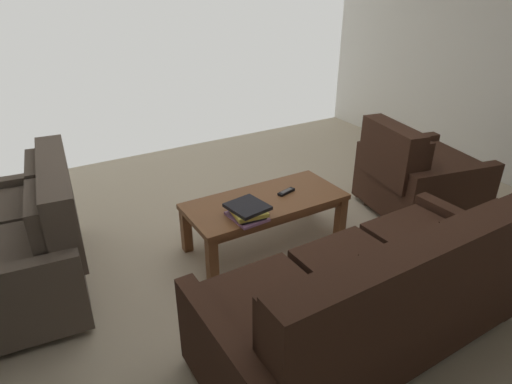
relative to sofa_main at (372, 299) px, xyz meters
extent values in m
cube|color=#B7A88E|center=(-0.07, -1.06, -0.38)|extent=(5.59, 5.14, 0.01)
cylinder|color=black|center=(-0.75, -0.41, -0.34)|extent=(0.05, 0.05, 0.06)
cylinder|color=black|center=(0.76, -0.39, -0.34)|extent=(0.05, 0.05, 0.06)
cylinder|color=black|center=(-0.76, 0.25, -0.34)|extent=(0.05, 0.05, 0.06)
cube|color=#382116|center=(0.00, -0.07, -0.13)|extent=(1.69, 0.80, 0.37)
cube|color=#382116|center=(-0.56, -0.10, 0.11)|extent=(0.53, 0.69, 0.10)
cube|color=#382116|center=(0.00, -0.09, 0.11)|extent=(0.53, 0.69, 0.10)
cube|color=#382116|center=(0.56, -0.08, 0.11)|extent=(0.53, 0.69, 0.10)
cube|color=#382116|center=(0.00, 0.26, 0.26)|extent=(1.68, 0.20, 0.50)
cube|color=#382116|center=(-0.56, 0.14, 0.26)|extent=(0.50, 0.13, 0.36)
cube|color=#382116|center=(0.00, 0.15, 0.26)|extent=(0.50, 0.13, 0.36)
cube|color=#382116|center=(0.56, 0.16, 0.26)|extent=(0.50, 0.13, 0.36)
cube|color=#382116|center=(-0.89, -0.08, -0.06)|extent=(0.11, 0.78, 0.53)
cube|color=#382116|center=(0.89, -0.06, -0.06)|extent=(0.11, 0.78, 0.53)
cylinder|color=black|center=(1.26, -2.08, -0.34)|extent=(0.05, 0.05, 0.06)
cylinder|color=black|center=(1.35, -1.09, -0.34)|extent=(0.05, 0.05, 0.06)
cube|color=brown|center=(1.64, -1.62, -0.13)|extent=(0.90, 1.22, 0.36)
cube|color=brown|center=(1.63, -1.90, 0.10)|extent=(0.75, 0.60, 0.10)
cube|color=brown|center=(1.69, -1.33, 0.10)|extent=(0.75, 0.60, 0.10)
cube|color=brown|center=(1.31, -1.58, 0.25)|extent=(0.29, 1.16, 0.50)
cube|color=brown|center=(1.39, -1.88, 0.25)|extent=(0.17, 0.53, 0.36)
cube|color=brown|center=(1.44, -1.31, 0.25)|extent=(0.17, 0.53, 0.36)
cube|color=brown|center=(1.58, -2.24, -0.06)|extent=(0.80, 0.18, 0.52)
cube|color=brown|center=(1.70, -1.00, -0.06)|extent=(0.80, 0.18, 0.52)
cube|color=brown|center=(-0.08, -1.23, 0.01)|extent=(1.23, 0.55, 0.04)
cube|color=brown|center=(-0.08, -1.23, -0.03)|extent=(1.14, 0.50, 0.05)
cube|color=brown|center=(-0.65, -1.46, -0.19)|extent=(0.07, 0.07, 0.36)
cube|color=brown|center=(0.49, -1.46, -0.19)|extent=(0.07, 0.07, 0.36)
cube|color=brown|center=(-0.65, -1.00, -0.19)|extent=(0.07, 0.07, 0.36)
cube|color=brown|center=(0.49, -1.00, -0.19)|extent=(0.07, 0.07, 0.36)
cylinder|color=brown|center=(-1.12, 0.04, -0.11)|extent=(0.04, 0.04, 0.53)
cylinder|color=black|center=(-1.86, -0.67, -0.34)|extent=(0.06, 0.06, 0.06)
cylinder|color=black|center=(-1.96, -1.16, -0.34)|extent=(0.06, 0.06, 0.06)
cylinder|color=black|center=(-1.15, -0.81, -0.34)|extent=(0.06, 0.06, 0.06)
cylinder|color=black|center=(-1.25, -1.30, -0.34)|extent=(0.06, 0.06, 0.06)
cube|color=#382116|center=(-1.55, -0.98, -0.13)|extent=(0.96, 0.81, 0.37)
cube|color=#382116|center=(-1.57, -0.98, 0.11)|extent=(0.85, 0.75, 0.10)
cube|color=#382116|center=(-1.20, -1.06, 0.25)|extent=(0.31, 0.68, 0.48)
cube|color=#382116|center=(-1.31, -1.03, 0.25)|extent=(0.24, 0.60, 0.34)
cube|color=#382116|center=(-1.48, -0.61, -0.06)|extent=(0.85, 0.27, 0.53)
cube|color=#382116|center=(-1.63, -1.36, -0.06)|extent=(0.85, 0.27, 0.53)
cube|color=#996699|center=(0.18, -1.06, 0.04)|extent=(0.24, 0.28, 0.02)
cube|color=black|center=(0.17, -1.06, 0.06)|extent=(0.21, 0.24, 0.02)
cube|color=#E0CC4C|center=(0.17, -1.06, 0.08)|extent=(0.25, 0.26, 0.03)
cube|color=black|center=(0.17, -1.07, 0.11)|extent=(0.29, 0.30, 0.02)
cube|color=black|center=(-0.28, -1.24, 0.04)|extent=(0.17, 0.08, 0.02)
cube|color=#59595B|center=(-0.28, -1.24, 0.05)|extent=(0.11, 0.06, 0.00)
camera|label=1|loc=(1.48, 1.26, 1.57)|focal=30.43mm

